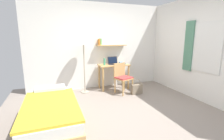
# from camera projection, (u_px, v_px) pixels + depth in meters

# --- Properties ---
(ground_plane) EXTENTS (5.28, 5.28, 0.00)m
(ground_plane) POSITION_uv_depth(u_px,v_px,m) (128.00, 113.00, 3.48)
(ground_plane) COLOR gray
(wall_back) EXTENTS (4.40, 0.27, 2.60)m
(wall_back) POSITION_uv_depth(u_px,v_px,m) (100.00, 46.00, 5.07)
(wall_back) COLOR white
(wall_back) RESTS_ON ground_plane
(wall_right) EXTENTS (0.10, 4.40, 2.60)m
(wall_right) POSITION_uv_depth(u_px,v_px,m) (205.00, 49.00, 3.91)
(wall_right) COLOR white
(wall_right) RESTS_ON ground_plane
(bed) EXTENTS (0.90, 1.85, 0.54)m
(bed) POSITION_uv_depth(u_px,v_px,m) (51.00, 114.00, 2.92)
(bed) COLOR tan
(bed) RESTS_ON ground_plane
(desk) EXTENTS (0.92, 0.51, 0.76)m
(desk) POSITION_uv_depth(u_px,v_px,m) (114.00, 70.00, 5.03)
(desk) COLOR tan
(desk) RESTS_ON ground_plane
(desk_chair) EXTENTS (0.55, 0.53, 0.86)m
(desk_chair) POSITION_uv_depth(u_px,v_px,m) (122.00, 76.00, 4.64)
(desk_chair) COLOR tan
(desk_chair) RESTS_ON ground_plane
(standing_lamp) EXTENTS (0.43, 0.43, 1.62)m
(standing_lamp) POSITION_uv_depth(u_px,v_px,m) (83.00, 43.00, 4.48)
(standing_lamp) COLOR #B2A893
(standing_lamp) RESTS_ON ground_plane
(laptop) EXTENTS (0.31, 0.24, 0.23)m
(laptop) POSITION_uv_depth(u_px,v_px,m) (113.00, 62.00, 5.03)
(laptop) COLOR black
(laptop) RESTS_ON desk
(water_bottle) EXTENTS (0.06, 0.06, 0.21)m
(water_bottle) POSITION_uv_depth(u_px,v_px,m) (104.00, 62.00, 4.82)
(water_bottle) COLOR #42A87F
(water_bottle) RESTS_ON desk
(book_stack) EXTENTS (0.17, 0.24, 0.05)m
(book_stack) POSITION_uv_depth(u_px,v_px,m) (122.00, 63.00, 5.08)
(book_stack) COLOR #333338
(book_stack) RESTS_ON desk
(handbag) EXTENTS (0.31, 0.12, 0.44)m
(handbag) POSITION_uv_depth(u_px,v_px,m) (137.00, 89.00, 4.60)
(handbag) COLOR gray
(handbag) RESTS_ON ground_plane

